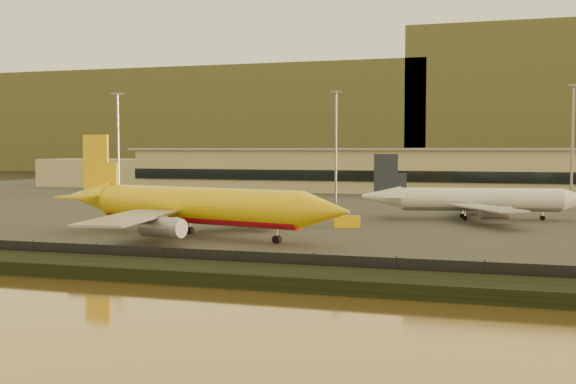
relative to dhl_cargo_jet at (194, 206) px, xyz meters
name	(u,v)px	position (x,y,z in m)	size (l,w,h in m)	color
ground	(261,255)	(14.37, -12.67, -4.54)	(900.00, 900.00, 0.00)	black
embankment	(202,273)	(14.37, -29.67, -3.84)	(320.00, 7.00, 1.40)	black
tarmac	(390,200)	(14.37, 82.33, -4.44)	(320.00, 220.00, 0.20)	#2D2D2D
perimeter_fence	(218,261)	(14.37, -25.67, -3.24)	(300.00, 0.05, 2.20)	black
terminal_building	(357,171)	(-0.15, 112.88, 1.70)	(202.00, 25.00, 12.60)	tan
apron_light_masts	(446,134)	(29.37, 62.33, 11.16)	(152.20, 12.20, 25.40)	slate
distant_hills	(423,116)	(-6.37, 327.33, 26.85)	(470.00, 160.00, 70.00)	brown
dhl_cargo_jet	(194,206)	(0.00, 0.00, 0.00)	(48.20, 46.30, 14.54)	#E9B80C
white_narrowbody_jet	(476,200)	(36.78, 37.39, -0.91)	(39.88, 38.44, 11.49)	silver
gse_vehicle_yellow	(347,222)	(17.89, 18.26, -3.43)	(4.04, 1.82, 1.82)	#E9B80C
gse_vehicle_white	(210,219)	(-4.98, 17.23, -3.52)	(3.67, 1.65, 1.65)	silver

